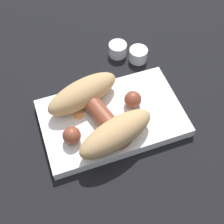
# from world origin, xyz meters

# --- Properties ---
(ground_plane) EXTENTS (3.00, 3.00, 0.00)m
(ground_plane) POSITION_xyz_m (0.00, 0.00, 0.00)
(ground_plane) COLOR black
(food_tray) EXTENTS (0.27, 0.16, 0.02)m
(food_tray) POSITION_xyz_m (0.00, 0.00, 0.01)
(food_tray) COLOR white
(food_tray) RESTS_ON ground_plane
(bread_roll) EXTENTS (0.19, 0.19, 0.05)m
(bread_roll) POSITION_xyz_m (0.03, 0.00, 0.05)
(bread_roll) COLOR tan
(bread_roll) RESTS_ON food_tray
(sausage) EXTENTS (0.16, 0.14, 0.03)m
(sausage) POSITION_xyz_m (0.02, 0.01, 0.04)
(sausage) COLOR brown
(sausage) RESTS_ON food_tray
(pickled_veggies) EXTENTS (0.06, 0.05, 0.00)m
(pickled_veggies) POSITION_xyz_m (0.06, -0.04, 0.02)
(pickled_veggies) COLOR #F99E4C
(pickled_veggies) RESTS_ON food_tray
(condiment_cup_near) EXTENTS (0.04, 0.04, 0.03)m
(condiment_cup_near) POSITION_xyz_m (-0.11, -0.14, 0.01)
(condiment_cup_near) COLOR silver
(condiment_cup_near) RESTS_ON ground_plane
(condiment_cup_far) EXTENTS (0.04, 0.04, 0.03)m
(condiment_cup_far) POSITION_xyz_m (-0.07, -0.17, 0.01)
(condiment_cup_far) COLOR silver
(condiment_cup_far) RESTS_ON ground_plane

